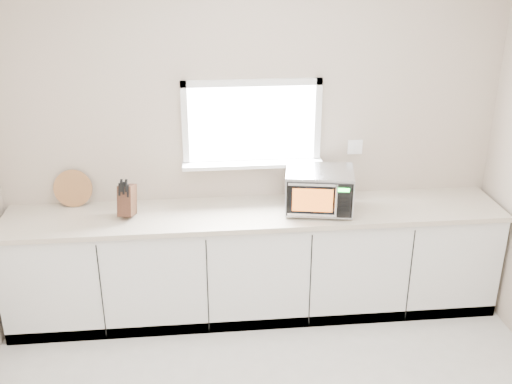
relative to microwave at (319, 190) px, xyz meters
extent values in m
cube|color=#B3A48E|center=(-0.50, 0.34, 0.26)|extent=(4.00, 0.02, 2.70)
cube|color=white|center=(-0.50, 0.33, 0.46)|extent=(1.00, 0.02, 0.60)
cube|color=white|center=(-0.50, 0.26, 0.14)|extent=(1.12, 0.16, 0.03)
cube|color=white|center=(-0.50, 0.31, 0.78)|extent=(1.10, 0.04, 0.05)
cube|color=white|center=(-0.50, 0.31, 0.13)|extent=(1.10, 0.04, 0.05)
cube|color=white|center=(-1.02, 0.31, 0.46)|extent=(0.05, 0.04, 0.70)
cube|color=white|center=(0.03, 0.31, 0.46)|extent=(0.05, 0.04, 0.70)
cube|color=white|center=(0.35, 0.33, 0.23)|extent=(0.12, 0.01, 0.12)
cube|color=silver|center=(-0.50, 0.04, -0.65)|extent=(3.92, 0.60, 0.88)
cube|color=#B8AD98|center=(-0.50, 0.03, -0.19)|extent=(3.92, 0.64, 0.04)
cylinder|color=black|center=(-0.24, -0.10, -0.17)|extent=(0.02, 0.02, 0.02)
cylinder|color=black|center=(-0.18, 0.20, -0.17)|extent=(0.02, 0.02, 0.02)
cylinder|color=black|center=(0.18, -0.19, -0.17)|extent=(0.02, 0.02, 0.02)
cylinder|color=black|center=(0.24, 0.12, -0.17)|extent=(0.02, 0.02, 0.02)
cube|color=#AEB1B6|center=(0.00, 0.01, 0.00)|extent=(0.58, 0.48, 0.31)
cube|color=black|center=(-0.04, -0.19, 0.00)|extent=(0.49, 0.10, 0.27)
cube|color=orange|center=(-0.09, -0.19, 0.00)|extent=(0.30, 0.06, 0.19)
cylinder|color=silver|center=(0.08, -0.24, 0.00)|extent=(0.02, 0.02, 0.24)
cube|color=black|center=(0.13, -0.23, 0.00)|extent=(0.12, 0.03, 0.27)
cube|color=#19FF33|center=(0.13, -0.23, 0.09)|extent=(0.09, 0.02, 0.03)
cube|color=silver|center=(0.00, 0.01, 0.15)|extent=(0.58, 0.48, 0.01)
cube|color=#412617|center=(-1.48, 0.04, -0.04)|extent=(0.14, 0.24, 0.27)
cube|color=black|center=(-1.52, -0.01, 0.07)|extent=(0.02, 0.05, 0.10)
cube|color=black|center=(-1.49, -0.01, 0.08)|extent=(0.02, 0.05, 0.10)
cube|color=black|center=(-1.46, -0.02, 0.06)|extent=(0.02, 0.05, 0.10)
cube|color=black|center=(-1.51, -0.01, 0.10)|extent=(0.02, 0.05, 0.10)
cube|color=black|center=(-1.47, -0.02, 0.10)|extent=(0.02, 0.05, 0.10)
cylinder|color=#98683A|center=(-1.93, 0.28, -0.02)|extent=(0.30, 0.07, 0.30)
cylinder|color=#AEB1B6|center=(-0.11, 0.11, -0.09)|extent=(0.13, 0.13, 0.16)
cylinder|color=black|center=(-0.11, 0.11, 0.01)|extent=(0.13, 0.13, 0.04)
camera|label=1|loc=(-0.92, -4.22, 1.80)|focal=42.00mm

